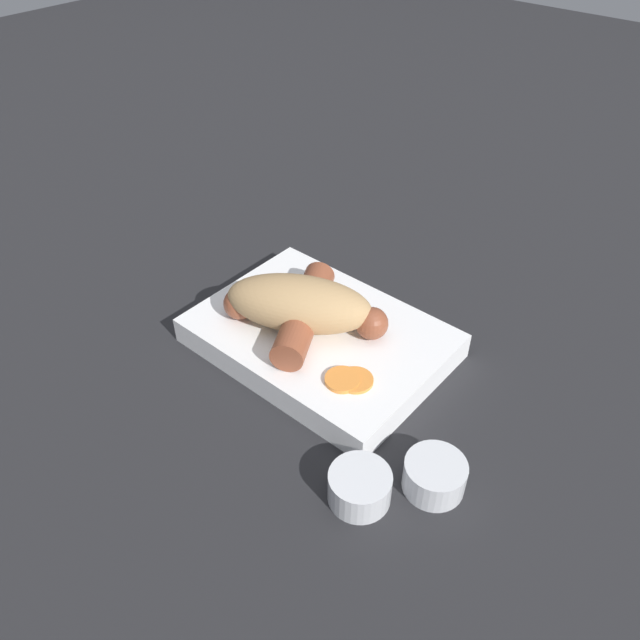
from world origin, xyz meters
The scene contains 7 objects.
ground_plane centered at (0.00, 0.00, 0.00)m, with size 3.00×3.00×0.00m, color #232326.
food_tray centered at (0.00, 0.00, 0.01)m, with size 0.25×0.18×0.03m.
bread_roll centered at (-0.02, -0.01, 0.06)m, with size 0.16×0.13×0.05m.
sausage centered at (-0.01, -0.01, 0.05)m, with size 0.16×0.14×0.03m.
pickled_veggies centered at (0.07, -0.04, 0.03)m, with size 0.05×0.05×0.00m.
condiment_cup_near centered at (0.14, -0.12, 0.01)m, with size 0.05×0.05×0.03m.
condiment_cup_far centered at (0.18, -0.07, 0.01)m, with size 0.05×0.05×0.03m.
Camera 1 is at (0.32, -0.37, 0.45)m, focal length 35.00 mm.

